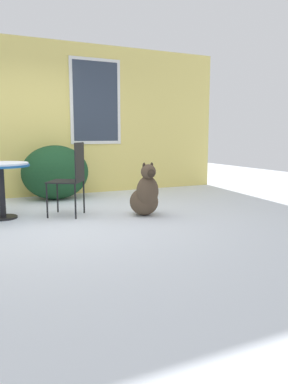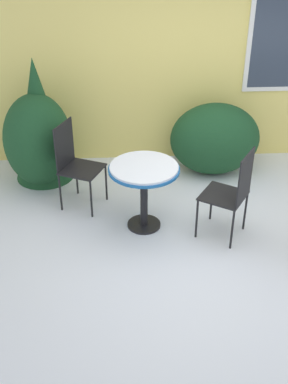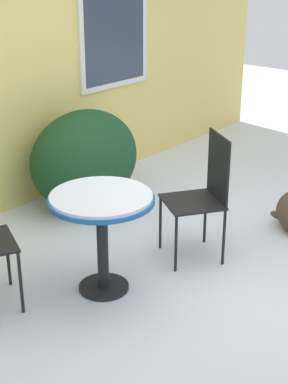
% 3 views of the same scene
% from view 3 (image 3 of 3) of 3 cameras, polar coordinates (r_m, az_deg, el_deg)
% --- Properties ---
extents(ground_plane, '(16.00, 16.00, 0.00)m').
position_cam_3_polar(ground_plane, '(4.74, 5.54, -7.99)').
color(ground_plane, silver).
extents(house_wall, '(8.00, 0.10, 2.88)m').
position_cam_3_polar(house_wall, '(5.75, -11.95, 12.70)').
color(house_wall, '#E5D16B').
rests_on(house_wall, ground_plane).
extents(shrub_middle, '(1.19, 0.85, 0.97)m').
position_cam_3_polar(shrub_middle, '(5.80, -5.75, 3.19)').
color(shrub_middle, '#194223').
rests_on(shrub_middle, ground_plane).
extents(patio_table, '(0.78, 0.78, 0.78)m').
position_cam_3_polar(patio_table, '(4.26, -4.14, -2.01)').
color(patio_table, black).
rests_on(patio_table, ground_plane).
extents(patio_chair_far_side, '(0.61, 0.61, 1.05)m').
position_cam_3_polar(patio_chair_far_side, '(4.79, 5.73, 0.05)').
color(patio_chair_far_side, black).
rests_on(patio_chair_far_side, ground_plane).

